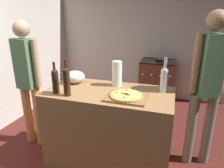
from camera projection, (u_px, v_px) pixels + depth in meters
ground_plane at (112, 128)px, 3.17m from camera, size 3.86×3.66×0.02m
kitchen_wall_rear at (135, 35)px, 4.17m from camera, size 3.86×0.10×2.60m
kitchen_wall_left at (13, 41)px, 3.23m from camera, size 0.10×3.66×2.60m
counter at (109, 128)px, 2.29m from camera, size 1.36×0.71×0.91m
cutting_board at (126, 97)px, 1.95m from camera, size 0.40×0.32×0.02m
pizza at (126, 95)px, 1.95m from camera, size 0.33×0.33×0.03m
mixing_bowl at (75, 77)px, 2.39m from camera, size 0.24×0.24×0.15m
paper_towel_roll at (117, 74)px, 2.28m from camera, size 0.11×0.11×0.29m
wine_bottle_amber at (164, 78)px, 2.08m from camera, size 0.08×0.08×0.37m
wine_bottle_clear at (67, 80)px, 1.98m from camera, size 0.07×0.07×0.38m
wine_bottle_dark at (55, 80)px, 2.05m from camera, size 0.07×0.07×0.33m
stove at (157, 82)px, 3.92m from camera, size 0.64×0.60×0.92m
person_in_stripes at (28, 77)px, 2.51m from camera, size 0.40×0.21×1.63m
person_in_red at (207, 83)px, 2.11m from camera, size 0.35×0.25×1.74m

